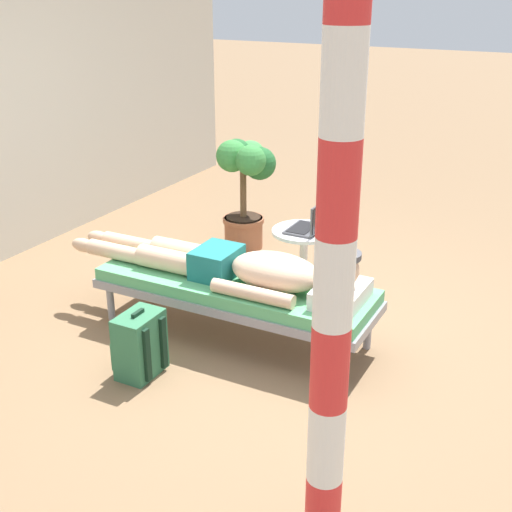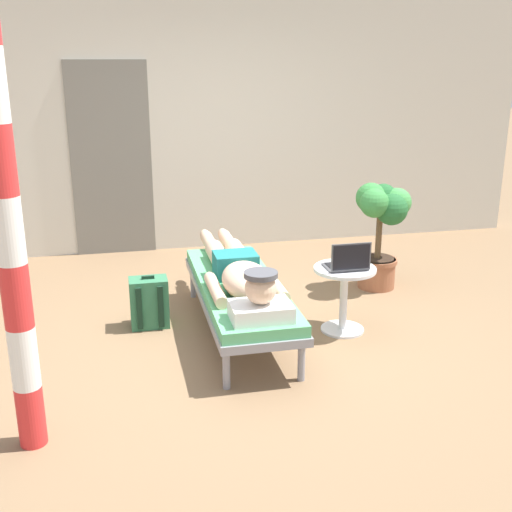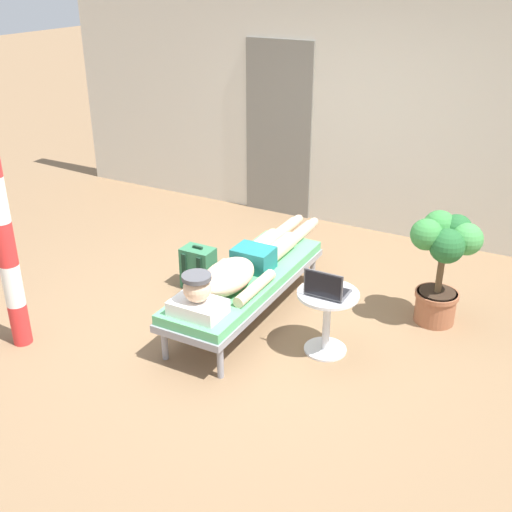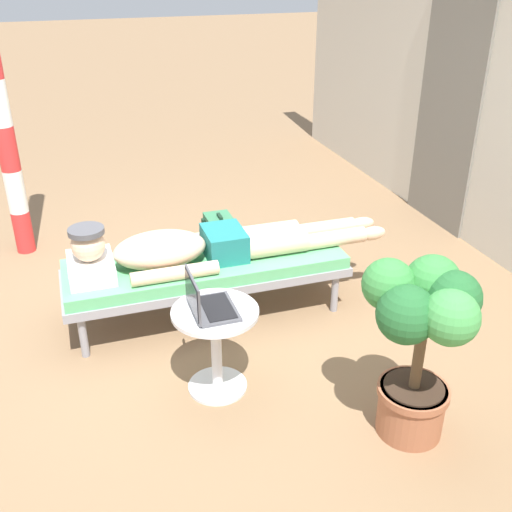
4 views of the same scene
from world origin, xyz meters
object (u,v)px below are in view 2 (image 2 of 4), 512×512
at_px(laptop, 348,262).
at_px(potted_plant, 382,223).
at_px(lounge_chair, 239,291).
at_px(person_reclining, 240,272).
at_px(side_table, 344,288).
at_px(backpack, 149,303).
at_px(porch_post, 8,230).

distance_m(laptop, potted_plant, 1.12).
bearing_deg(potted_plant, lounge_chair, -154.25).
height_order(lounge_chair, person_reclining, person_reclining).
distance_m(side_table, potted_plant, 1.11).
distance_m(person_reclining, side_table, 0.82).
distance_m(person_reclining, backpack, 0.83).
bearing_deg(lounge_chair, potted_plant, 25.75).
height_order(laptop, backpack, laptop).
bearing_deg(lounge_chair, backpack, 157.10).
height_order(backpack, potted_plant, potted_plant).
relative_size(side_table, potted_plant, 0.53).
xyz_separation_m(side_table, laptop, (0.00, -0.05, 0.23)).
xyz_separation_m(backpack, porch_post, (-0.74, -1.49, 1.04)).
xyz_separation_m(side_table, potted_plant, (0.66, 0.85, 0.27)).
bearing_deg(lounge_chair, porch_post, -139.45).
xyz_separation_m(side_table, porch_post, (-2.21, -1.07, 0.88)).
height_order(lounge_chair, backpack, backpack).
relative_size(laptop, potted_plant, 0.32).
bearing_deg(lounge_chair, laptop, -13.62).
height_order(side_table, potted_plant, potted_plant).
bearing_deg(lounge_chair, side_table, -10.11).
bearing_deg(potted_plant, backpack, -168.84).
bearing_deg(laptop, side_table, 90.00).
relative_size(lounge_chair, backpack, 4.46).
height_order(side_table, laptop, laptop).
relative_size(side_table, backpack, 1.23).
xyz_separation_m(lounge_chair, backpack, (-0.67, 0.28, -0.15)).
distance_m(person_reclining, potted_plant, 1.66).
bearing_deg(backpack, potted_plant, 11.16).
height_order(laptop, potted_plant, potted_plant).
relative_size(side_table, laptop, 1.69).
bearing_deg(laptop, backpack, 162.02).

